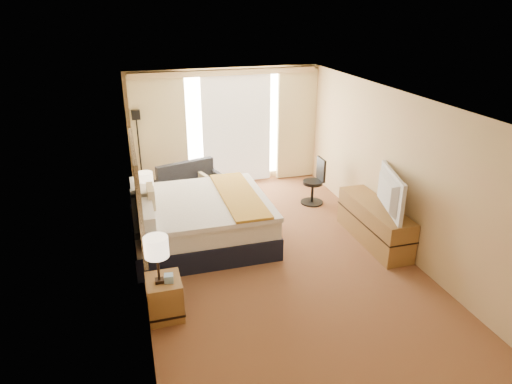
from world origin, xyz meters
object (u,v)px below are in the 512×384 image
object	(u,v)px
nightstand_right	(151,218)
lamp_left	(156,248)
nightstand_left	(165,297)
loveseat	(192,191)
floor_lamp	(138,136)
lamp_right	(145,180)
bed	(200,220)
media_dresser	(374,223)
desk_chair	(315,184)
television	(384,192)

from	to	relation	value
nightstand_right	lamp_left	xyz separation A→B (m)	(-0.05, -2.54, 0.78)
nightstand_left	nightstand_right	xyz separation A→B (m)	(0.00, 2.50, 0.00)
loveseat	floor_lamp	xyz separation A→B (m)	(-0.94, 0.81, 1.03)
loveseat	floor_lamp	size ratio (longest dim) A/B	0.81
loveseat	lamp_right	distance (m)	1.53
nightstand_left	lamp_left	world-z (taller)	lamp_left
bed	nightstand_right	bearing A→B (deg)	143.40
nightstand_right	media_dresser	world-z (taller)	media_dresser
floor_lamp	lamp_right	distance (m)	1.81
desk_chair	television	xyz separation A→B (m)	(0.28, -2.08, 0.62)
lamp_right	lamp_left	bearing A→B (deg)	-90.52
bed	lamp_right	xyz separation A→B (m)	(-0.83, 0.66, 0.59)
nightstand_right	lamp_left	world-z (taller)	lamp_left
loveseat	television	xyz separation A→B (m)	(2.74, -2.75, 0.77)
desk_chair	nightstand_left	bearing A→B (deg)	-138.93
lamp_left	nightstand_left	bearing A→B (deg)	40.46
media_dresser	lamp_right	size ratio (longest dim) A/B	3.10
lamp_left	lamp_right	distance (m)	2.61
lamp_left	loveseat	bearing A→B (deg)	74.98
bed	loveseat	size ratio (longest dim) A/B	1.53
loveseat	floor_lamp	bearing A→B (deg)	122.13
media_dresser	floor_lamp	world-z (taller)	floor_lamp
bed	loveseat	bearing A→B (deg)	86.37
floor_lamp	television	world-z (taller)	floor_lamp
media_dresser	lamp_right	xyz separation A→B (m)	(-3.73, 1.51, 0.65)
nightstand_left	floor_lamp	bearing A→B (deg)	90.40
nightstand_right	floor_lamp	xyz separation A→B (m)	(-0.03, 1.85, 1.04)
lamp_right	nightstand_left	bearing A→B (deg)	-89.44
loveseat	lamp_right	bearing A→B (deg)	-151.03
nightstand_left	desk_chair	distance (m)	4.43
loveseat	television	size ratio (longest dim) A/B	1.26
bed	loveseat	distance (m)	1.65
nightstand_left	media_dresser	size ratio (longest dim) A/B	0.31
nightstand_right	media_dresser	distance (m)	3.97
bed	floor_lamp	distance (m)	2.74
bed	lamp_left	world-z (taller)	lamp_left
bed	lamp_right	world-z (taller)	lamp_right
floor_lamp	nightstand_right	bearing A→B (deg)	-89.07
floor_lamp	loveseat	bearing A→B (deg)	-40.72
nightstand_right	lamp_right	xyz separation A→B (m)	(-0.03, 0.06, 0.72)
media_dresser	bed	size ratio (longest dim) A/B	0.78
nightstand_left	desk_chair	xyz separation A→B (m)	(3.37, 2.87, 0.15)
lamp_right	nightstand_right	bearing A→B (deg)	-68.74
media_dresser	nightstand_left	bearing A→B (deg)	-164.16
nightstand_right	desk_chair	size ratio (longest dim) A/B	0.57
nightstand_right	desk_chair	xyz separation A→B (m)	(3.37, 0.37, 0.15)
lamp_left	desk_chair	bearing A→B (deg)	40.47
loveseat	lamp_left	size ratio (longest dim) A/B	2.30
nightstand_right	bed	xyz separation A→B (m)	(0.81, -0.60, 0.13)
loveseat	desk_chair	size ratio (longest dim) A/B	1.56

